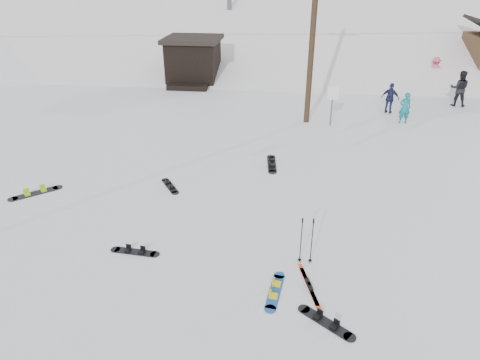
# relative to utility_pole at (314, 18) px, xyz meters

# --- Properties ---
(ground) EXTENTS (200.00, 200.00, 0.00)m
(ground) POSITION_rel_utility_pole_xyz_m (-2.00, -14.00, -4.68)
(ground) COLOR white
(ground) RESTS_ON ground
(ski_slope) EXTENTS (60.00, 85.24, 65.97)m
(ski_slope) POSITION_rel_utility_pole_xyz_m (-2.00, 41.00, -16.68)
(ski_slope) COLOR white
(ski_slope) RESTS_ON ground
(ridge_left) EXTENTS (47.54, 95.03, 58.38)m
(ridge_left) POSITION_rel_utility_pole_xyz_m (-38.00, 34.00, -15.68)
(ridge_left) COLOR white
(ridge_left) RESTS_ON ground
(treeline_crest) EXTENTS (50.00, 6.00, 10.00)m
(treeline_crest) POSITION_rel_utility_pole_xyz_m (-2.00, 72.00, -4.68)
(treeline_crest) COLOR black
(treeline_crest) RESTS_ON ski_slope
(utility_pole) EXTENTS (2.00, 0.26, 9.00)m
(utility_pole) POSITION_rel_utility_pole_xyz_m (0.00, 0.00, 0.00)
(utility_pole) COLOR #3A2819
(utility_pole) RESTS_ON ground
(trail_sign) EXTENTS (0.50, 0.09, 1.85)m
(trail_sign) POSITION_rel_utility_pole_xyz_m (1.10, -0.42, -3.41)
(trail_sign) COLOR #595B60
(trail_sign) RESTS_ON ground
(lift_hut) EXTENTS (3.40, 4.10, 2.75)m
(lift_hut) POSITION_rel_utility_pole_xyz_m (-7.00, 6.94, -3.32)
(lift_hut) COLOR black
(lift_hut) RESTS_ON ground
(hero_snowboard) EXTENTS (0.42, 1.43, 0.10)m
(hero_snowboard) POSITION_rel_utility_pole_xyz_m (-0.92, -12.11, -4.65)
(hero_snowboard) COLOR blue
(hero_snowboard) RESTS_ON ground
(hero_skis) EXTENTS (0.53, 1.63, 0.09)m
(hero_skis) POSITION_rel_utility_pole_xyz_m (-0.12, -11.83, -4.66)
(hero_skis) COLOR #E14417
(hero_skis) RESTS_ON ground
(ski_poles) EXTENTS (0.36, 0.10, 1.31)m
(ski_poles) POSITION_rel_utility_pole_xyz_m (-0.22, -10.91, -4.01)
(ski_poles) COLOR black
(ski_poles) RESTS_ON ground
(board_scatter_a) EXTENTS (1.36, 0.34, 0.10)m
(board_scatter_a) POSITION_rel_utility_pole_xyz_m (-4.66, -11.04, -4.66)
(board_scatter_a) COLOR black
(board_scatter_a) RESTS_ON ground
(board_scatter_b) EXTENTS (0.85, 1.13, 0.09)m
(board_scatter_b) POSITION_rel_utility_pole_xyz_m (-4.73, -7.30, -4.66)
(board_scatter_b) COLOR black
(board_scatter_b) RESTS_ON ground
(board_scatter_c) EXTENTS (1.36, 1.25, 0.12)m
(board_scatter_c) POSITION_rel_utility_pole_xyz_m (-9.01, -8.33, -4.65)
(board_scatter_c) COLOR black
(board_scatter_c) RESTS_ON ground
(board_scatter_d) EXTENTS (1.18, 0.96, 0.10)m
(board_scatter_d) POSITION_rel_utility_pole_xyz_m (0.20, -12.95, -4.66)
(board_scatter_d) COLOR black
(board_scatter_d) RESTS_ON ground
(board_scatter_f) EXTENTS (0.45, 1.69, 0.12)m
(board_scatter_f) POSITION_rel_utility_pole_xyz_m (-1.38, -5.09, -4.65)
(board_scatter_f) COLOR black
(board_scatter_f) RESTS_ON ground
(skier_teal) EXTENTS (0.56, 0.39, 1.48)m
(skier_teal) POSITION_rel_utility_pole_xyz_m (4.55, 0.37, -3.94)
(skier_teal) COLOR #0C7279
(skier_teal) RESTS_ON ground
(skier_dark) EXTENTS (1.04, 0.90, 1.86)m
(skier_dark) POSITION_rel_utility_pole_xyz_m (7.97, 3.56, -3.75)
(skier_dark) COLOR black
(skier_dark) RESTS_ON ground
(skier_pink) EXTENTS (1.07, 0.63, 1.64)m
(skier_pink) POSITION_rel_utility_pole_xyz_m (8.02, 8.32, -3.86)
(skier_pink) COLOR #D64B73
(skier_pink) RESTS_ON ground
(skier_navy) EXTENTS (0.96, 0.73, 1.52)m
(skier_navy) POSITION_rel_utility_pole_xyz_m (4.15, 1.84, -3.92)
(skier_navy) COLOR #1B1E45
(skier_navy) RESTS_ON ground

